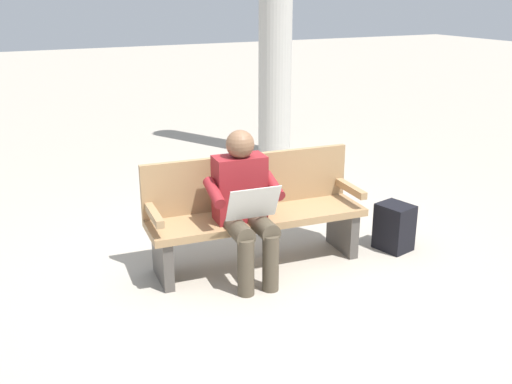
% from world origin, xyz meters
% --- Properties ---
extents(ground_plane, '(40.00, 40.00, 0.00)m').
position_xyz_m(ground_plane, '(0.00, 0.00, 0.00)').
color(ground_plane, '#A89E8E').
extents(bench_near, '(1.83, 0.62, 0.90)m').
position_xyz_m(bench_near, '(-0.01, -0.07, 0.46)').
color(bench_near, '#9E7A51').
rests_on(bench_near, ground).
extents(person_seated, '(0.59, 0.59, 1.18)m').
position_xyz_m(person_seated, '(0.18, 0.15, 0.63)').
color(person_seated, maroon).
rests_on(person_seated, ground).
extents(backpack, '(0.33, 0.34, 0.41)m').
position_xyz_m(backpack, '(-1.23, 0.24, 0.20)').
color(backpack, black).
rests_on(backpack, ground).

